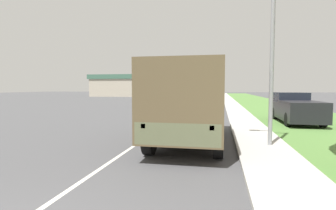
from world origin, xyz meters
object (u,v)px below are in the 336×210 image
(pickup_truck, at_px, (296,108))
(car_second_ahead, at_px, (207,99))
(military_truck, at_px, (191,100))
(car_third_ahead, at_px, (213,97))
(lamp_post, at_px, (266,26))
(car_nearest_ahead, at_px, (170,103))

(pickup_truck, bearing_deg, car_second_ahead, 111.42)
(military_truck, xyz_separation_m, car_third_ahead, (0.14, 29.91, -0.96))
(car_third_ahead, bearing_deg, lamp_post, -85.36)
(car_second_ahead, xyz_separation_m, car_third_ahead, (0.57, 7.68, -0.09))
(car_second_ahead, height_order, pickup_truck, pickup_truck)
(pickup_truck, xyz_separation_m, lamp_post, (-2.97, -7.36, 3.31))
(pickup_truck, bearing_deg, military_truck, -128.68)
(car_second_ahead, bearing_deg, pickup_truck, -68.58)
(lamp_post, bearing_deg, car_second_ahead, 97.62)
(car_third_ahead, height_order, lamp_post, lamp_post)
(car_third_ahead, distance_m, lamp_post, 30.62)
(car_nearest_ahead, height_order, pickup_truck, pickup_truck)
(military_truck, bearing_deg, car_second_ahead, 91.11)
(pickup_truck, bearing_deg, car_nearest_ahead, 142.61)
(car_nearest_ahead, relative_size, car_third_ahead, 0.96)
(lamp_post, bearing_deg, pickup_truck, 68.04)
(car_third_ahead, xyz_separation_m, lamp_post, (2.46, -30.31, 3.51))
(military_truck, distance_m, lamp_post, 3.67)
(military_truck, xyz_separation_m, pickup_truck, (5.56, 6.95, -0.75))
(car_third_ahead, relative_size, lamp_post, 0.70)
(military_truck, height_order, pickup_truck, military_truck)
(pickup_truck, bearing_deg, lamp_post, -111.96)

